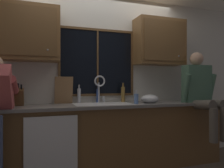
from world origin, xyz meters
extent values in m
cube|color=silver|center=(0.00, 0.06, 1.27)|extent=(5.89, 0.12, 2.55)
cube|color=black|center=(-0.04, -0.01, 1.52)|extent=(1.10, 0.02, 0.95)
cube|color=brown|center=(-0.04, -0.02, 2.02)|extent=(1.17, 0.02, 0.04)
cube|color=brown|center=(-0.04, -0.02, 1.03)|extent=(1.17, 0.02, 0.04)
cube|color=brown|center=(-0.61, -0.02, 1.52)|extent=(0.03, 0.02, 0.95)
cube|color=brown|center=(0.53, -0.02, 1.52)|extent=(0.03, 0.02, 0.95)
cube|color=brown|center=(-0.04, -0.02, 1.52)|extent=(0.02, 0.02, 0.95)
cube|color=brown|center=(0.00, -0.29, 0.44)|extent=(3.49, 0.58, 0.88)
cube|color=slate|center=(0.00, -0.31, 0.90)|extent=(3.55, 0.62, 0.04)
cube|color=white|center=(-0.75, -0.61, 0.46)|extent=(0.60, 0.02, 0.74)
cube|color=brown|center=(-1.01, -0.17, 1.86)|extent=(0.79, 0.33, 0.72)
cube|color=brown|center=(-1.01, -0.34, 1.86)|extent=(0.71, 0.01, 0.62)
sphere|color=#B2B2B7|center=(-0.78, -0.34, 1.63)|extent=(0.02, 0.02, 0.02)
cube|color=brown|center=(0.94, -0.17, 1.86)|extent=(0.79, 0.33, 0.72)
cube|color=brown|center=(0.94, -0.34, 1.86)|extent=(0.71, 0.01, 0.62)
sphere|color=#B2B2B7|center=(1.18, -0.34, 1.63)|extent=(0.02, 0.02, 0.02)
cube|color=silver|center=(-0.04, -0.30, 0.91)|extent=(0.80, 0.46, 0.02)
cube|color=beige|center=(-0.24, -0.30, 0.81)|extent=(0.36, 0.42, 0.20)
cube|color=beige|center=(0.16, -0.30, 0.81)|extent=(0.36, 0.42, 0.20)
cube|color=silver|center=(-0.04, -0.30, 0.81)|extent=(0.04, 0.42, 0.20)
cylinder|color=silver|center=(-0.04, -0.08, 1.07)|extent=(0.03, 0.03, 0.30)
torus|color=silver|center=(-0.04, -0.14, 1.24)|extent=(0.16, 0.02, 0.16)
cylinder|color=silver|center=(0.04, -0.08, 0.97)|extent=(0.03, 0.03, 0.09)
cylinder|color=#B24C4C|center=(-1.16, -0.41, 1.16)|extent=(0.09, 0.52, 0.26)
cylinder|color=#595147|center=(1.31, -0.69, 0.90)|extent=(0.14, 0.43, 0.16)
cylinder|color=#595147|center=(1.49, -0.69, 0.90)|extent=(0.14, 0.43, 0.16)
cylinder|color=#595147|center=(1.31, -0.91, 0.65)|extent=(0.11, 0.11, 0.46)
cylinder|color=#595147|center=(1.49, -0.91, 0.65)|extent=(0.11, 0.11, 0.46)
cube|color=#4C7259|center=(1.40, -0.47, 1.20)|extent=(0.41, 0.23, 0.56)
sphere|color=tan|center=(1.40, -0.47, 1.58)|extent=(0.20, 0.20, 0.20)
cylinder|color=#4C7259|center=(1.17, -0.52, 1.12)|extent=(0.08, 0.20, 0.47)
cylinder|color=#4C7259|center=(1.63, -0.52, 1.12)|extent=(0.08, 0.20, 0.47)
cube|color=brown|center=(-1.13, -0.20, 1.02)|extent=(0.12, 0.18, 0.25)
cylinder|color=black|center=(-1.16, -0.25, 1.18)|extent=(0.02, 0.05, 0.09)
cylinder|color=black|center=(-1.13, -0.25, 1.17)|extent=(0.02, 0.04, 0.08)
cylinder|color=black|center=(-1.09, -0.25, 1.16)|extent=(0.02, 0.04, 0.06)
cube|color=#997047|center=(-0.55, -0.09, 1.11)|extent=(0.25, 0.10, 0.38)
ellipsoid|color=silver|center=(0.66, -0.37, 0.98)|extent=(0.26, 0.26, 0.13)
cylinder|color=#668CCC|center=(0.41, -0.44, 0.99)|extent=(0.06, 0.06, 0.14)
cylinder|color=silver|center=(0.41, -0.44, 1.08)|extent=(0.02, 0.02, 0.04)
cylinder|color=silver|center=(0.41, -0.45, 1.11)|extent=(0.01, 0.04, 0.01)
cylinder|color=#B7B7BC|center=(-0.33, -0.08, 1.03)|extent=(0.05, 0.05, 0.21)
cylinder|color=#929296|center=(-0.33, -0.08, 1.16)|extent=(0.02, 0.02, 0.05)
cylinder|color=black|center=(-0.33, -0.08, 1.19)|extent=(0.03, 0.03, 0.01)
cylinder|color=#334C8C|center=(-0.04, -0.06, 1.02)|extent=(0.05, 0.05, 0.20)
cylinder|color=navy|center=(-0.04, -0.06, 1.15)|extent=(0.02, 0.02, 0.05)
cylinder|color=black|center=(-0.04, -0.06, 1.18)|extent=(0.03, 0.03, 0.01)
cylinder|color=olive|center=(0.34, -0.11, 1.04)|extent=(0.06, 0.06, 0.23)
cylinder|color=brown|center=(0.34, -0.11, 1.18)|extent=(0.03, 0.03, 0.06)
cylinder|color=black|center=(0.34, -0.11, 1.22)|extent=(0.03, 0.03, 0.01)
camera|label=1|loc=(-0.89, -3.21, 1.21)|focal=34.93mm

